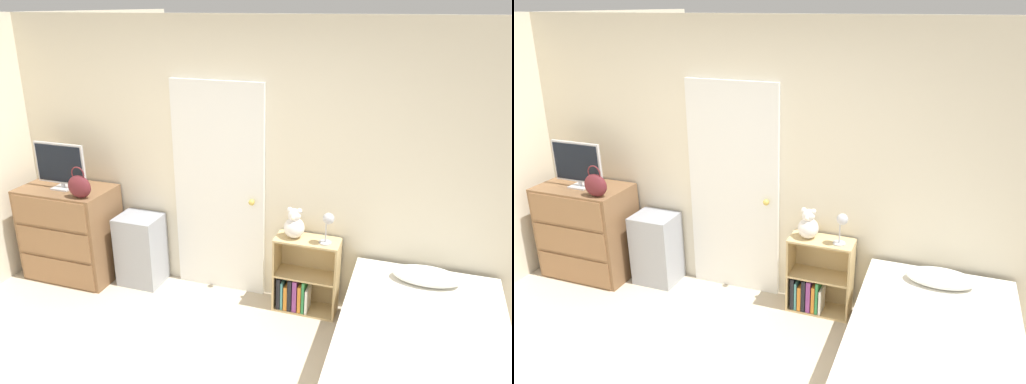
{
  "view_description": "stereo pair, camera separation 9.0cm",
  "coord_description": "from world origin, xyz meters",
  "views": [
    {
      "loc": [
        1.5,
        -1.98,
        2.62
      ],
      "look_at": [
        0.23,
        1.76,
        1.13
      ],
      "focal_mm": 35.0,
      "sensor_mm": 36.0,
      "label": 1
    },
    {
      "loc": [
        1.59,
        -1.95,
        2.62
      ],
      "look_at": [
        0.23,
        1.76,
        1.13
      ],
      "focal_mm": 35.0,
      "sensor_mm": 36.0,
      "label": 2
    }
  ],
  "objects": [
    {
      "name": "bookshelf",
      "position": [
        0.62,
        1.86,
        0.27
      ],
      "size": [
        0.57,
        0.26,
        0.71
      ],
      "color": "tan",
      "rests_on": "ground_plane"
    },
    {
      "name": "wall_back",
      "position": [
        0.0,
        2.04,
        1.27
      ],
      "size": [
        10.0,
        0.06,
        2.55
      ],
      "color": "beige",
      "rests_on": "ground_plane"
    },
    {
      "name": "handbag",
      "position": [
        -1.41,
        1.55,
        1.06
      ],
      "size": [
        0.23,
        0.12,
        0.3
      ],
      "color": "#591E23",
      "rests_on": "dresser"
    },
    {
      "name": "door_closed",
      "position": [
        -0.21,
        1.98,
        1.01
      ],
      "size": [
        0.88,
        0.09,
        2.01
      ],
      "color": "white",
      "rests_on": "ground_plane"
    },
    {
      "name": "dresser",
      "position": [
        -1.72,
        1.72,
        0.47
      ],
      "size": [
        0.89,
        0.54,
        0.95
      ],
      "color": "brown",
      "rests_on": "ground_plane"
    },
    {
      "name": "storage_bin",
      "position": [
        -0.99,
        1.81,
        0.35
      ],
      "size": [
        0.41,
        0.34,
        0.71
      ],
      "color": "#999EA8",
      "rests_on": "ground_plane"
    },
    {
      "name": "teddy_bear",
      "position": [
        0.54,
        1.86,
        0.83
      ],
      "size": [
        0.18,
        0.18,
        0.28
      ],
      "color": "silver",
      "rests_on": "bookshelf"
    },
    {
      "name": "desk_lamp",
      "position": [
        0.84,
        1.82,
        0.91
      ],
      "size": [
        0.12,
        0.12,
        0.29
      ],
      "color": "#B2B2B7",
      "rests_on": "bookshelf"
    },
    {
      "name": "bed",
      "position": [
        1.66,
        1.06,
        0.28
      ],
      "size": [
        1.17,
        1.87,
        0.66
      ],
      "color": "brown",
      "rests_on": "ground_plane"
    },
    {
      "name": "tv",
      "position": [
        -1.73,
        1.7,
        1.18
      ],
      "size": [
        0.54,
        0.16,
        0.45
      ],
      "color": "#B7B7BC",
      "rests_on": "dresser"
    }
  ]
}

